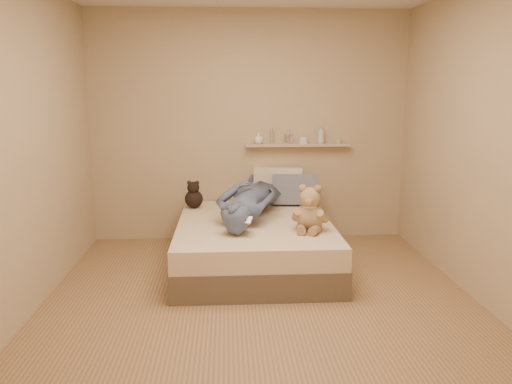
{
  "coord_description": "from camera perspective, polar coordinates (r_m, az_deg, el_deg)",
  "views": [
    {
      "loc": [
        -0.26,
        -3.81,
        1.71
      ],
      "look_at": [
        0.0,
        0.65,
        0.8
      ],
      "focal_mm": 35.0,
      "sensor_mm": 36.0,
      "label": 1
    }
  ],
  "objects": [
    {
      "name": "teddy_bear",
      "position": [
        4.56,
        6.17,
        -2.28
      ],
      "size": [
        0.34,
        0.36,
        0.43
      ],
      "color": "tan",
      "rests_on": "bed"
    },
    {
      "name": "game_console",
      "position": [
        4.37,
        -1.61,
        -3.17
      ],
      "size": [
        0.19,
        0.14,
        0.06
      ],
      "color": "silver",
      "rests_on": "bed"
    },
    {
      "name": "pillow_grey",
      "position": [
        5.59,
        4.45,
        0.24
      ],
      "size": [
        0.52,
        0.27,
        0.37
      ],
      "primitive_type": "cube",
      "rotation": [
        -0.3,
        0.0,
        -0.07
      ],
      "color": "slate",
      "rests_on": "bed"
    },
    {
      "name": "person",
      "position": [
        5.05,
        -0.74,
        -0.73
      ],
      "size": [
        0.94,
        1.67,
        0.38
      ],
      "primitive_type": "imported",
      "rotation": [
        0.0,
        0.0,
        2.9
      ],
      "color": "#45516C",
      "rests_on": "bed"
    },
    {
      "name": "wall_shelf",
      "position": [
        5.74,
        4.8,
        5.38
      ],
      "size": [
        1.2,
        0.12,
        0.03
      ],
      "primitive_type": "cube",
      "color": "tan",
      "rests_on": "wall_back"
    },
    {
      "name": "room",
      "position": [
        3.84,
        0.58,
        5.37
      ],
      "size": [
        3.8,
        3.8,
        3.8
      ],
      "color": "#94734C",
      "rests_on": "ground"
    },
    {
      "name": "shelf_bottles",
      "position": [
        5.73,
        4.24,
        6.27
      ],
      "size": [
        1.02,
        0.14,
        0.21
      ],
      "color": "white",
      "rests_on": "wall_shelf"
    },
    {
      "name": "pillow_cream",
      "position": [
        5.7,
        2.56,
        0.79
      ],
      "size": [
        0.58,
        0.29,
        0.41
      ],
      "primitive_type": "cube",
      "rotation": [
        -0.08,
        0.0,
        -0.19
      ],
      "color": "beige",
      "rests_on": "bed"
    },
    {
      "name": "bed",
      "position": [
        4.98,
        -0.19,
        -5.86
      ],
      "size": [
        1.5,
        1.9,
        0.45
      ],
      "color": "brown",
      "rests_on": "floor"
    },
    {
      "name": "dark_plush",
      "position": [
        5.48,
        -7.13,
        -0.47
      ],
      "size": [
        0.2,
        0.2,
        0.31
      ],
      "color": "black",
      "rests_on": "bed"
    }
  ]
}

